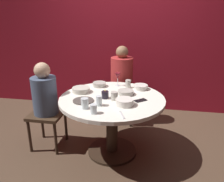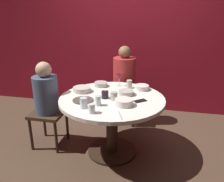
{
  "view_description": "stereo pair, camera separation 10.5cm",
  "coord_description": "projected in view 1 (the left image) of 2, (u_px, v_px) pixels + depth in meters",
  "views": [
    {
      "loc": [
        0.41,
        -2.38,
        1.68
      ],
      "look_at": [
        0.0,
        0.0,
        0.81
      ],
      "focal_mm": 36.05,
      "sensor_mm": 36.0,
      "label": 1
    },
    {
      "loc": [
        0.51,
        -2.36,
        1.68
      ],
      "look_at": [
        0.0,
        0.0,
        0.81
      ],
      "focal_mm": 36.05,
      "sensor_mm": 36.0,
      "label": 2
    }
  ],
  "objects": [
    {
      "name": "bowl_rice_portion",
      "position": [
        81.0,
        90.0,
        2.76
      ],
      "size": [
        0.22,
        0.22,
        0.06
      ],
      "primitive_type": "cylinder",
      "color": "beige",
      "rests_on": "dining_table"
    },
    {
      "name": "dining_table",
      "position": [
        112.0,
        111.0,
        2.65
      ],
      "size": [
        1.22,
        1.22,
        0.73
      ],
      "color": "silver",
      "rests_on": "ground"
    },
    {
      "name": "cup_far_edge",
      "position": [
        99.0,
        101.0,
        2.35
      ],
      "size": [
        0.06,
        0.06,
        0.11
      ],
      "primitive_type": "cylinder",
      "color": "silver",
      "rests_on": "dining_table"
    },
    {
      "name": "bowl_sauce_side",
      "position": [
        99.0,
        84.0,
        2.97
      ],
      "size": [
        0.17,
        0.17,
        0.05
      ],
      "primitive_type": "cylinder",
      "color": "#B2ADA3",
      "rests_on": "dining_table"
    },
    {
      "name": "bowl_serving_large",
      "position": [
        141.0,
        87.0,
        2.86
      ],
      "size": [
        0.18,
        0.18,
        0.06
      ],
      "primitive_type": "cylinder",
      "color": "silver",
      "rests_on": "dining_table"
    },
    {
      "name": "cup_near_candle",
      "position": [
        114.0,
        96.0,
        2.5
      ],
      "size": [
        0.08,
        0.08,
        0.1
      ],
      "primitive_type": "cylinder",
      "color": "#B2ADA3",
      "rests_on": "dining_table"
    },
    {
      "name": "cup_by_right_diner",
      "position": [
        94.0,
        109.0,
        2.18
      ],
      "size": [
        0.07,
        0.07,
        0.09
      ],
      "primitive_type": "cylinder",
      "color": "silver",
      "rests_on": "dining_table"
    },
    {
      "name": "fork_near_plate",
      "position": [
        122.0,
        115.0,
        2.16
      ],
      "size": [
        0.08,
        0.17,
        0.01
      ],
      "primitive_type": "cube",
      "rotation": [
        0.0,
        0.0,
        0.37
      ],
      "color": "#B7B7BC",
      "rests_on": "dining_table"
    },
    {
      "name": "dinner_plate",
      "position": [
        83.0,
        101.0,
        2.48
      ],
      "size": [
        0.23,
        0.23,
        0.01
      ],
      "primitive_type": "cylinder",
      "color": "#4C4742",
      "rests_on": "dining_table"
    },
    {
      "name": "cup_by_left_diner",
      "position": [
        85.0,
        103.0,
        2.29
      ],
      "size": [
        0.08,
        0.08,
        0.11
      ],
      "primitive_type": "cylinder",
      "color": "silver",
      "rests_on": "dining_table"
    },
    {
      "name": "bowl_small_white",
      "position": [
        125.0,
        102.0,
        2.37
      ],
      "size": [
        0.19,
        0.19,
        0.07
      ],
      "primitive_type": "cylinder",
      "color": "silver",
      "rests_on": "dining_table"
    },
    {
      "name": "candle_holder",
      "position": [
        105.0,
        95.0,
        2.56
      ],
      "size": [
        0.08,
        0.08,
        0.11
      ],
      "color": "black",
      "rests_on": "dining_table"
    },
    {
      "name": "back_wall",
      "position": [
        127.0,
        34.0,
        3.77
      ],
      "size": [
        6.0,
        0.1,
        2.6
      ],
      "primitive_type": "cube",
      "color": "maroon",
      "rests_on": "ground"
    },
    {
      "name": "bowl_salad_center",
      "position": [
        126.0,
        92.0,
        2.68
      ],
      "size": [
        0.19,
        0.19,
        0.05
      ],
      "primitive_type": "cylinder",
      "color": "#B2ADA3",
      "rests_on": "dining_table"
    },
    {
      "name": "ground_plane",
      "position": [
        112.0,
        151.0,
        2.84
      ],
      "size": [
        8.0,
        8.0,
        0.0
      ],
      "primitive_type": "plane",
      "color": "#4C3828"
    },
    {
      "name": "seated_diner_left",
      "position": [
        45.0,
        96.0,
        2.74
      ],
      "size": [
        0.4,
        0.4,
        1.11
      ],
      "rotation": [
        0.0,
        0.0,
        6.28
      ],
      "color": "#3F2D1E",
      "rests_on": "ground"
    },
    {
      "name": "wine_glass",
      "position": [
        118.0,
        76.0,
        2.96
      ],
      "size": [
        0.08,
        0.08,
        0.18
      ],
      "color": "silver",
      "rests_on": "dining_table"
    },
    {
      "name": "cup_center_front",
      "position": [
        128.0,
        84.0,
        2.9
      ],
      "size": [
        0.07,
        0.07,
        0.11
      ],
      "primitive_type": "cylinder",
      "color": "#B2ADA3",
      "rests_on": "dining_table"
    },
    {
      "name": "seated_diner_back",
      "position": [
        122.0,
        77.0,
        3.39
      ],
      "size": [
        0.4,
        0.4,
        1.2
      ],
      "rotation": [
        0.0,
        0.0,
        4.71
      ],
      "color": "#3F2D1E",
      "rests_on": "ground"
    },
    {
      "name": "cell_phone",
      "position": [
        140.0,
        100.0,
        2.5
      ],
      "size": [
        0.15,
        0.14,
        0.01
      ],
      "primitive_type": "cube",
      "rotation": [
        0.0,
        0.0,
        5.41
      ],
      "color": "black",
      "rests_on": "dining_table"
    }
  ]
}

